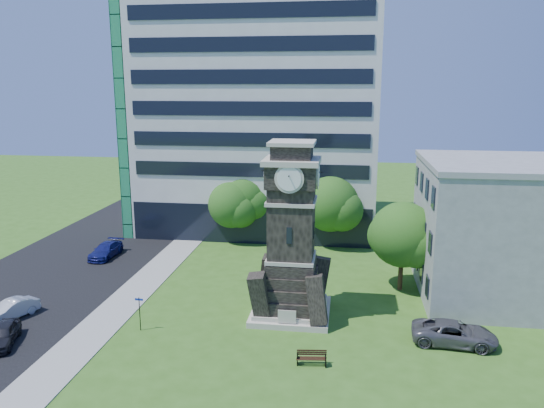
% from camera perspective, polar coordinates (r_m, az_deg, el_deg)
% --- Properties ---
extents(ground, '(160.00, 160.00, 0.00)m').
position_cam_1_polar(ground, '(36.88, -3.06, -12.73)').
color(ground, '#325C1A').
rests_on(ground, ground).
extents(sidewalk, '(3.00, 70.00, 0.06)m').
position_cam_1_polar(sidewalk, '(43.89, -14.16, -8.81)').
color(sidewalk, gray).
rests_on(sidewalk, ground).
extents(street, '(14.00, 80.00, 0.02)m').
position_cam_1_polar(street, '(47.68, -23.75, -7.80)').
color(street, black).
rests_on(street, ground).
extents(clock_tower, '(5.40, 5.40, 12.22)m').
position_cam_1_polar(clock_tower, '(36.40, 2.10, -4.15)').
color(clock_tower, beige).
rests_on(clock_tower, ground).
extents(office_tall, '(26.20, 15.11, 28.60)m').
position_cam_1_polar(office_tall, '(59.35, -1.40, 11.12)').
color(office_tall, white).
rests_on(office_tall, ground).
extents(office_low, '(15.20, 12.20, 10.40)m').
position_cam_1_polar(office_low, '(44.08, 25.53, -2.51)').
color(office_low, '#9B9EA1').
rests_on(office_low, ground).
extents(car_street_south, '(2.72, 4.13, 1.31)m').
position_cam_1_polar(car_street_south, '(37.82, -27.00, -12.41)').
color(car_street_south, black).
rests_on(car_street_south, ground).
extents(car_street_mid, '(2.70, 4.08, 1.27)m').
position_cam_1_polar(car_street_mid, '(41.46, -26.30, -10.18)').
color(car_street_mid, '#B5B7BD').
rests_on(car_street_mid, ground).
extents(car_street_north, '(2.00, 4.61, 1.32)m').
position_cam_1_polar(car_street_north, '(52.30, -17.44, -4.78)').
color(car_street_north, navy).
rests_on(car_street_north, ground).
extents(car_east_lot, '(5.39, 2.86, 1.44)m').
position_cam_1_polar(car_east_lot, '(35.77, 19.02, -13.01)').
color(car_east_lot, '#535258').
rests_on(car_east_lot, ground).
extents(park_bench, '(1.73, 0.46, 0.89)m').
position_cam_1_polar(park_bench, '(31.87, 4.27, -16.12)').
color(park_bench, black).
rests_on(park_bench, ground).
extents(street_sign, '(0.55, 0.06, 2.30)m').
position_cam_1_polar(street_sign, '(36.39, -14.06, -10.99)').
color(street_sign, black).
rests_on(street_sign, ground).
extents(tree_nw, '(5.31, 4.83, 6.36)m').
position_cam_1_polar(tree_nw, '(54.13, -4.27, -0.21)').
color(tree_nw, '#332114').
rests_on(tree_nw, ground).
extents(tree_nc, '(5.46, 4.97, 7.10)m').
position_cam_1_polar(tree_nc, '(54.75, -2.78, 0.65)').
color(tree_nc, '#332114').
rests_on(tree_nc, ground).
extents(tree_ne, '(6.13, 5.57, 7.18)m').
position_cam_1_polar(tree_ne, '(52.59, 6.40, -0.15)').
color(tree_ne, '#332114').
rests_on(tree_ne, ground).
extents(tree_east, '(5.62, 5.11, 7.07)m').
position_cam_1_polar(tree_east, '(42.34, 13.96, -3.44)').
color(tree_east, '#332114').
rests_on(tree_east, ground).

